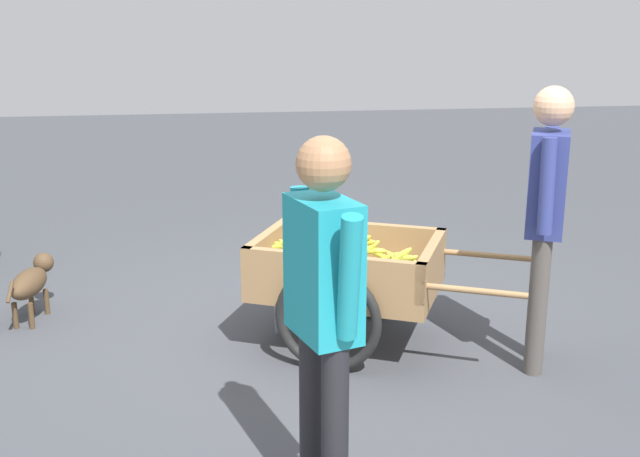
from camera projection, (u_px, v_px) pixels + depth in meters
name	position (u px, v px, depth m)	size (l,w,h in m)	color
ground_plane	(302.00, 342.00, 4.93)	(24.00, 24.00, 0.00)	#3D3F44
fruit_cart	(349.00, 276.00, 4.82)	(1.82, 1.39, 0.73)	#937047
vendor_person	(546.00, 204.00, 4.35)	(0.33, 0.49, 1.65)	#4C4742
dog	(31.00, 281.00, 5.23)	(0.26, 0.67, 0.40)	#4C3823
bystander_person	(323.00, 297.00, 3.04)	(0.29, 0.56, 1.58)	black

